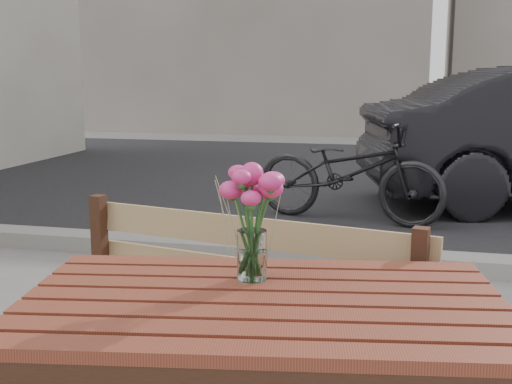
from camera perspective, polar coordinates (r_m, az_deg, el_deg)
street at (r=6.63m, az=7.91°, el=-1.05°), size 30.00×8.12×0.12m
main_table at (r=1.73m, az=0.56°, el=-13.28°), size 1.35×0.92×0.77m
main_bench at (r=2.34m, az=-2.20°, el=-9.74°), size 1.47×0.71×0.88m
main_vase at (r=1.77m, az=-0.37°, el=-1.37°), size 0.18×0.18×0.33m
bicycle at (r=5.91m, az=8.26°, el=1.84°), size 1.87×1.01×0.93m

